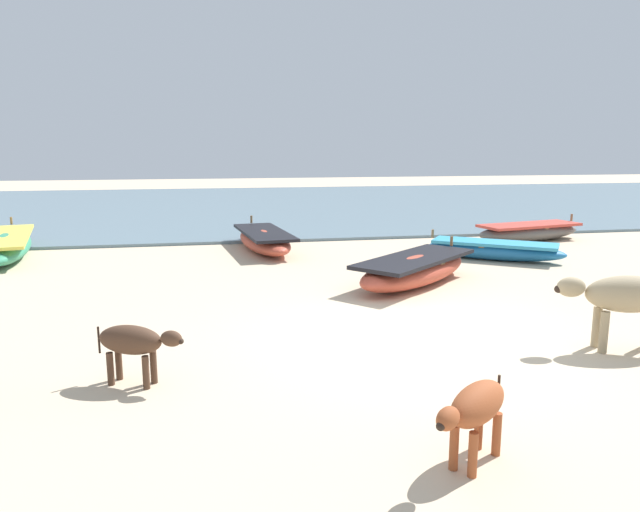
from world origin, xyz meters
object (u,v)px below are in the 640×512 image
(cow_adult_dun, at_px, (624,297))
(calf_near_rust, at_px, (476,408))
(fishing_boat_2, at_px, (529,231))
(fishing_boat_0, at_px, (5,245))
(fishing_boat_1, at_px, (415,269))
(fishing_boat_5, at_px, (264,240))
(calf_far_dark, at_px, (134,342))
(fishing_boat_3, at_px, (494,250))

(cow_adult_dun, height_order, calf_near_rust, cow_adult_dun)
(fishing_boat_2, distance_m, calf_near_rust, 12.26)
(fishing_boat_0, xyz_separation_m, fishing_boat_1, (8.43, -4.37, 0.00))
(fishing_boat_2, relative_size, fishing_boat_5, 0.97)
(fishing_boat_5, distance_m, calf_far_dark, 8.26)
(fishing_boat_0, distance_m, fishing_boat_1, 9.49)
(calf_near_rust, bearing_deg, calf_far_dark, -75.64)
(calf_near_rust, height_order, calf_far_dark, calf_near_rust)
(fishing_boat_1, bearing_deg, fishing_boat_5, 79.85)
(fishing_boat_3, bearing_deg, fishing_boat_5, 12.49)
(fishing_boat_1, bearing_deg, fishing_boat_3, -3.94)
(fishing_boat_1, height_order, fishing_boat_5, fishing_boat_1)
(cow_adult_dun, relative_size, calf_near_rust, 1.60)
(fishing_boat_5, xyz_separation_m, calf_far_dark, (-2.18, -7.96, 0.20))
(fishing_boat_5, height_order, calf_near_rust, fishing_boat_5)
(fishing_boat_5, bearing_deg, fishing_boat_2, -95.47)
(fishing_boat_2, relative_size, calf_far_dark, 3.48)
(fishing_boat_2, bearing_deg, fishing_boat_1, -150.63)
(fishing_boat_0, relative_size, fishing_boat_5, 1.26)
(fishing_boat_0, xyz_separation_m, cow_adult_dun, (9.74, -8.30, 0.41))
(fishing_boat_2, relative_size, cow_adult_dun, 2.32)
(cow_adult_dun, relative_size, calf_far_dark, 1.50)
(fishing_boat_1, distance_m, fishing_boat_2, 6.45)
(fishing_boat_0, height_order, fishing_boat_1, same)
(fishing_boat_0, distance_m, fishing_boat_3, 11.31)
(fishing_boat_0, bearing_deg, calf_far_dark, -167.13)
(fishing_boat_1, relative_size, cow_adult_dun, 2.18)
(fishing_boat_0, xyz_separation_m, fishing_boat_3, (11.05, -2.40, -0.06))
(fishing_boat_3, bearing_deg, fishing_boat_1, 72.14)
(fishing_boat_0, distance_m, fishing_boat_5, 6.01)
(fishing_boat_3, relative_size, cow_adult_dun, 2.05)
(fishing_boat_2, height_order, fishing_boat_5, fishing_boat_5)
(fishing_boat_3, bearing_deg, fishing_boat_0, 22.97)
(calf_far_dark, bearing_deg, fishing_boat_3, 63.88)
(fishing_boat_1, xyz_separation_m, fishing_boat_5, (-2.42, 4.08, -0.01))
(fishing_boat_2, xyz_separation_m, calf_far_dark, (-9.44, -8.15, 0.22))
(calf_near_rust, bearing_deg, fishing_boat_0, -95.58)
(fishing_boat_3, distance_m, cow_adult_dun, 6.05)
(fishing_boat_1, height_order, fishing_boat_2, fishing_boat_1)
(fishing_boat_0, height_order, fishing_boat_5, fishing_boat_0)
(fishing_boat_5, bearing_deg, cow_adult_dun, -161.88)
(fishing_boat_3, bearing_deg, fishing_boat_2, -98.75)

